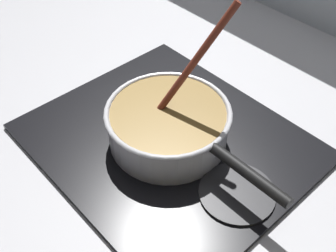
{
  "coord_description": "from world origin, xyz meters",
  "views": [
    {
      "loc": [
        0.47,
        -0.28,
        0.65
      ],
      "look_at": [
        0.01,
        0.14,
        0.05
      ],
      "focal_mm": 44.42,
      "sensor_mm": 36.0,
      "label": 1
    }
  ],
  "objects": [
    {
      "name": "ground",
      "position": [
        0.0,
        0.0,
        -0.02
      ],
      "size": [
        2.4,
        1.6,
        0.04
      ],
      "primitive_type": "cube",
      "color": "#B7B7BC"
    },
    {
      "name": "hob_plate",
      "position": [
        0.01,
        0.14,
        0.01
      ],
      "size": [
        0.56,
        0.48,
        0.01
      ],
      "primitive_type": "cube",
      "color": "black",
      "rests_on": "ground"
    },
    {
      "name": "burner_ring",
      "position": [
        0.01,
        0.14,
        0.02
      ],
      "size": [
        0.2,
        0.2,
        0.01
      ],
      "primitive_type": "torus",
      "color": "#592D0C",
      "rests_on": "hob_plate"
    },
    {
      "name": "spare_burner",
      "position": [
        0.2,
        0.14,
        0.01
      ],
      "size": [
        0.15,
        0.15,
        0.01
      ],
      "primitive_type": "cylinder",
      "color": "#262628",
      "rests_on": "hob_plate"
    },
    {
      "name": "cooking_pan",
      "position": [
        0.01,
        0.14,
        0.06
      ],
      "size": [
        0.43,
        0.26,
        0.3
      ],
      "color": "silver",
      "rests_on": "hob_plate"
    }
  ]
}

